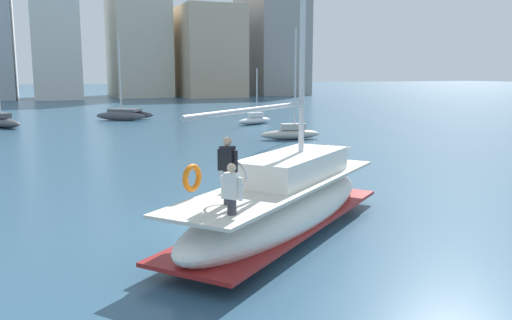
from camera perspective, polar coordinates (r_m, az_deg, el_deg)
ground_plane at (r=16.05m, az=-4.43°, el=-6.98°), size 400.00×400.00×0.00m
main_sailboat at (r=15.11m, az=2.97°, el=-4.46°), size 8.96×7.92×12.51m
moored_sloop_near at (r=48.55m, az=-25.31°, el=3.77°), size 3.45×4.82×7.44m
moored_catamaran at (r=46.80m, az=-0.13°, el=4.35°), size 3.84×2.27×4.82m
moored_cutter_left at (r=36.24m, az=3.72°, el=2.98°), size 4.21×1.56×7.30m
moored_ketch_distant at (r=52.88m, az=-13.76°, el=4.84°), size 5.46×4.85×7.56m
waterfront_buildings at (r=100.50m, az=-18.48°, el=12.72°), size 85.03×21.18×26.76m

